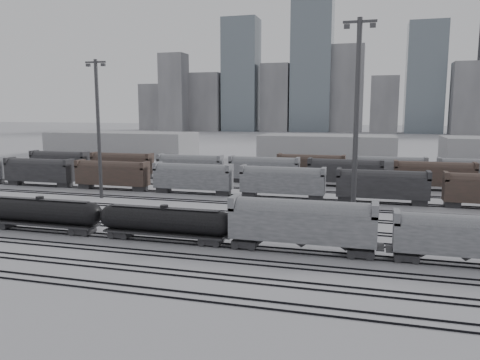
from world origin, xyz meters
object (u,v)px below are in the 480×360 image
(tank_car_b, at_px, (165,221))
(tank_car_a, at_px, (41,212))
(hopper_car_b, at_px, (467,235))
(light_mast_c, at_px, (356,117))
(hopper_car_a, at_px, (302,221))

(tank_car_b, bearing_deg, tank_car_a, -180.00)
(hopper_car_b, bearing_deg, tank_car_a, -180.00)
(hopper_car_b, height_order, light_mast_c, light_mast_c)
(hopper_car_b, bearing_deg, light_mast_c, 126.82)
(tank_car_a, relative_size, light_mast_c, 0.64)
(tank_car_b, distance_m, light_mast_c, 29.16)
(tank_car_a, height_order, hopper_car_b, hopper_car_b)
(tank_car_a, distance_m, hopper_car_a, 33.89)
(hopper_car_a, distance_m, light_mast_c, 19.83)
(hopper_car_a, bearing_deg, hopper_car_b, -0.00)
(hopper_car_a, relative_size, hopper_car_b, 1.13)
(tank_car_a, distance_m, tank_car_b, 17.46)
(tank_car_b, xyz_separation_m, light_mast_c, (21.33, 15.68, 12.22))
(hopper_car_a, relative_size, light_mast_c, 0.58)
(hopper_car_b, bearing_deg, hopper_car_a, 180.00)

